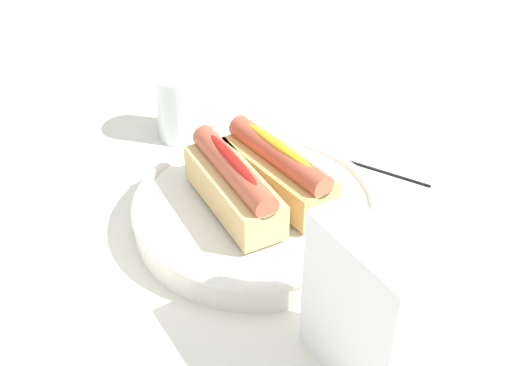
# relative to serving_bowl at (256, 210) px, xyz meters

# --- Properties ---
(ground_plane) EXTENTS (2.40, 2.40, 0.00)m
(ground_plane) POSITION_rel_serving_bowl_xyz_m (-0.02, -0.01, -0.02)
(ground_plane) COLOR silver
(serving_bowl) EXTENTS (0.27, 0.27, 0.04)m
(serving_bowl) POSITION_rel_serving_bowl_xyz_m (0.00, 0.00, 0.00)
(serving_bowl) COLOR silver
(serving_bowl) RESTS_ON ground_plane
(hotdog_front) EXTENTS (0.15, 0.06, 0.06)m
(hotdog_front) POSITION_rel_serving_bowl_xyz_m (-0.00, -0.03, 0.05)
(hotdog_front) COLOR tan
(hotdog_front) RESTS_ON serving_bowl
(hotdog_back) EXTENTS (0.16, 0.08, 0.06)m
(hotdog_back) POSITION_rel_serving_bowl_xyz_m (0.00, 0.03, 0.05)
(hotdog_back) COLOR #DBB270
(hotdog_back) RESTS_ON serving_bowl
(water_glass) EXTENTS (0.07, 0.07, 0.09)m
(water_glass) POSITION_rel_serving_bowl_xyz_m (0.21, -0.05, 0.02)
(water_glass) COLOR white
(water_glass) RESTS_ON ground_plane
(napkin_box) EXTENTS (0.12, 0.06, 0.15)m
(napkin_box) POSITION_rel_serving_bowl_xyz_m (-0.21, 0.06, 0.05)
(napkin_box) COLOR white
(napkin_box) RESTS_ON ground_plane
(chopstick_near) EXTENTS (0.21, 0.08, 0.01)m
(chopstick_near) POSITION_rel_serving_bowl_xyz_m (0.02, -0.17, -0.02)
(chopstick_near) COLOR black
(chopstick_near) RESTS_ON ground_plane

